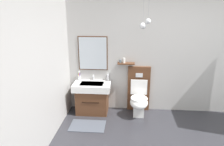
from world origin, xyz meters
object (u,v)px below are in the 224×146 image
object	(u,v)px
vanity_sink_left	(92,97)
toothbrush_cup	(79,77)
soap_dispenser	(108,77)
toilet	(139,97)

from	to	relation	value
vanity_sink_left	toothbrush_cup	xyz separation A→B (m)	(-0.31, 0.18, 0.37)
soap_dispenser	toilet	bearing A→B (deg)	-14.22
vanity_sink_left	toothbrush_cup	distance (m)	0.52
vanity_sink_left	toothbrush_cup	size ratio (longest dim) A/B	3.73
vanity_sink_left	toilet	distance (m)	1.00
toothbrush_cup	vanity_sink_left	bearing A→B (deg)	-29.73
toothbrush_cup	toilet	bearing A→B (deg)	-7.02
toothbrush_cup	soap_dispenser	bearing A→B (deg)	0.89
toothbrush_cup	soap_dispenser	size ratio (longest dim) A/B	1.20
soap_dispenser	vanity_sink_left	bearing A→B (deg)	-149.76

